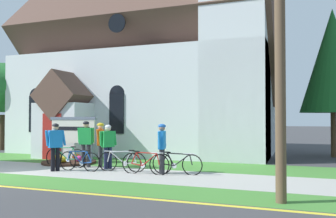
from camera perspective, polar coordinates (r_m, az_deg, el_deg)
ground at (r=16.30m, az=-16.28°, el=-8.07°), size 140.00×140.00×0.00m
sidewalk_slab at (r=13.74m, az=-16.61°, el=-9.31°), size 32.00×2.65×0.01m
grass_verge at (r=12.12m, az=-22.82°, el=-10.35°), size 32.00×1.64×0.01m
church_lawn at (r=16.00m, az=-10.63°, el=-8.21°), size 24.00×2.84×0.01m
church_building at (r=20.78m, az=-1.67°, el=6.70°), size 14.16×10.48×14.00m
church_sign at (r=15.73m, az=-14.91°, el=-3.53°), size 2.17×0.23×1.94m
flower_bed at (r=15.64m, az=-15.48°, el=-8.04°), size 2.22×2.22×0.34m
bicycle_yellow at (r=12.91m, az=-7.30°, el=-8.26°), size 1.77×0.29×0.80m
bicycle_orange at (r=13.34m, az=-13.92°, el=-8.02°), size 1.70×0.08×0.79m
bicycle_blue at (r=12.19m, az=1.41°, el=-8.68°), size 1.77×0.08×0.78m
bicycle_green at (r=14.42m, az=-15.99°, el=-7.42°), size 1.82×0.08×0.84m
bicycle_black at (r=12.22m, az=-3.68°, el=-8.62°), size 1.74×0.08×0.81m
cyclist_in_white_jersey at (r=12.28m, az=-0.97°, el=-5.66°), size 0.31×0.75×1.70m
cyclist_in_yellow_jersey at (r=14.22m, az=-12.94°, el=-4.80°), size 0.69×0.33×1.78m
cyclist_in_red_jersey at (r=14.10m, az=-10.71°, el=-5.03°), size 0.36×0.78×1.71m
cyclist_in_blue_jersey at (r=13.59m, az=-9.55°, el=-5.39°), size 0.43×0.61×1.65m
cyclist_in_green_jersey at (r=13.43m, az=-17.51°, el=-5.20°), size 0.47×0.65×1.71m
roadside_conifer at (r=19.35m, az=24.77°, el=7.03°), size 3.11×3.11×7.26m
yard_deciduous_tree at (r=23.39m, az=-24.81°, el=3.07°), size 4.30×4.30×5.14m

